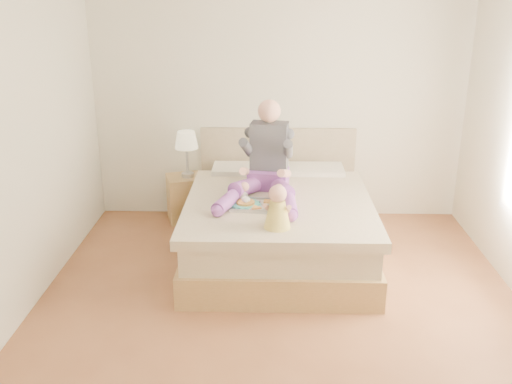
{
  "coord_description": "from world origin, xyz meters",
  "views": [
    {
      "loc": [
        -0.08,
        -4.0,
        2.45
      ],
      "look_at": [
        -0.21,
        0.84,
        0.7
      ],
      "focal_mm": 40.0,
      "sensor_mm": 36.0,
      "label": 1
    }
  ],
  "objects_px": {
    "tray": "(255,203)",
    "bed": "(278,221)",
    "nightstand": "(187,198)",
    "baby": "(278,210)",
    "adult": "(266,166)"
  },
  "relations": [
    {
      "from": "baby",
      "to": "tray",
      "type": "bearing_deg",
      "value": 121.75
    },
    {
      "from": "bed",
      "to": "tray",
      "type": "relative_size",
      "value": 4.84
    },
    {
      "from": "tray",
      "to": "baby",
      "type": "bearing_deg",
      "value": -60.93
    },
    {
      "from": "nightstand",
      "to": "baby",
      "type": "distance_m",
      "value": 1.95
    },
    {
      "from": "nightstand",
      "to": "tray",
      "type": "relative_size",
      "value": 1.12
    },
    {
      "from": "nightstand",
      "to": "baby",
      "type": "relative_size",
      "value": 1.39
    },
    {
      "from": "bed",
      "to": "nightstand",
      "type": "relative_size",
      "value": 4.33
    },
    {
      "from": "bed",
      "to": "baby",
      "type": "bearing_deg",
      "value": -91.37
    },
    {
      "from": "tray",
      "to": "bed",
      "type": "bearing_deg",
      "value": 65.19
    },
    {
      "from": "nightstand",
      "to": "adult",
      "type": "distance_m",
      "value": 1.32
    },
    {
      "from": "baby",
      "to": "adult",
      "type": "bearing_deg",
      "value": 105.34
    },
    {
      "from": "bed",
      "to": "nightstand",
      "type": "distance_m",
      "value": 1.28
    },
    {
      "from": "nightstand",
      "to": "baby",
      "type": "bearing_deg",
      "value": -75.47
    },
    {
      "from": "adult",
      "to": "baby",
      "type": "height_order",
      "value": "adult"
    },
    {
      "from": "adult",
      "to": "baby",
      "type": "distance_m",
      "value": 0.86
    }
  ]
}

